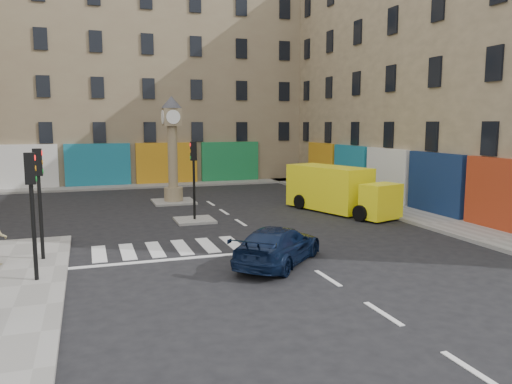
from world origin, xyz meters
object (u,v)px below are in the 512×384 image
clock_pillar (172,143)px  navy_sedan (278,245)px  traffic_light_left_near (32,196)px  traffic_light_island (194,168)px  yellow_van (337,190)px

clock_pillar → navy_sedan: size_ratio=1.39×
traffic_light_left_near → traffic_light_island: (6.30, 7.80, -0.03)m
navy_sedan → yellow_van: size_ratio=0.64×
traffic_light_left_near → clock_pillar: bearing=65.5°
traffic_light_island → clock_pillar: bearing=90.0°
yellow_van → navy_sedan: bearing=-146.0°
clock_pillar → navy_sedan: (1.14, -14.05, -2.91)m
traffic_light_left_near → clock_pillar: size_ratio=0.61×
traffic_light_left_near → navy_sedan: size_ratio=0.84×
navy_sedan → yellow_van: yellow_van is taller
yellow_van → traffic_light_left_near: bearing=-167.8°
traffic_light_left_near → clock_pillar: (6.30, 13.80, 0.93)m
traffic_light_left_near → yellow_van: 16.14m
traffic_light_left_near → yellow_van: bearing=29.5°
traffic_light_island → yellow_van: 7.82m
clock_pillar → traffic_light_island: bearing=-90.0°
navy_sedan → yellow_van: bearing=-84.8°
clock_pillar → yellow_van: bearing=-37.4°
traffic_light_island → yellow_van: (7.69, 0.12, -1.41)m
navy_sedan → traffic_light_left_near: bearing=42.0°
traffic_light_left_near → yellow_van: traffic_light_left_near is taller
traffic_light_island → yellow_van: traffic_light_island is taller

